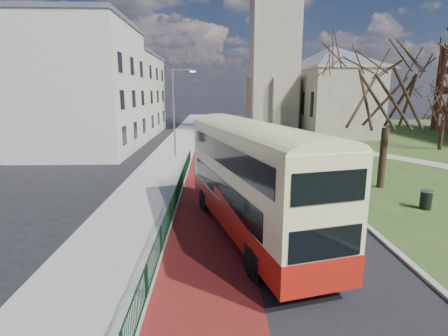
{
  "coord_description": "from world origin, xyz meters",
  "views": [
    {
      "loc": [
        -0.95,
        -14.55,
        6.1
      ],
      "look_at": [
        -0.34,
        4.16,
        2.0
      ],
      "focal_mm": 28.0,
      "sensor_mm": 36.0,
      "label": 1
    }
  ],
  "objects_px": {
    "bus": "(252,175)",
    "winter_tree_near": "(391,78)",
    "streetlamp": "(175,108)",
    "winter_tree_far": "(447,96)",
    "litter_bin": "(426,200)"
  },
  "relations": [
    {
      "from": "streetlamp",
      "to": "litter_bin",
      "type": "bearing_deg",
      "value": -46.42
    },
    {
      "from": "streetlamp",
      "to": "winter_tree_far",
      "type": "distance_m",
      "value": 27.94
    },
    {
      "from": "bus",
      "to": "litter_bin",
      "type": "xyz_separation_m",
      "value": [
        9.57,
        3.03,
        -2.14
      ]
    },
    {
      "from": "winter_tree_near",
      "to": "winter_tree_far",
      "type": "xyz_separation_m",
      "value": [
        13.46,
        14.67,
        -1.23
      ]
    },
    {
      "from": "winter_tree_far",
      "to": "litter_bin",
      "type": "distance_m",
      "value": 23.6
    },
    {
      "from": "bus",
      "to": "winter_tree_near",
      "type": "relative_size",
      "value": 1.16
    },
    {
      "from": "streetlamp",
      "to": "winter_tree_far",
      "type": "relative_size",
      "value": 0.98
    },
    {
      "from": "streetlamp",
      "to": "winter_tree_near",
      "type": "distance_m",
      "value": 18.17
    },
    {
      "from": "streetlamp",
      "to": "winter_tree_near",
      "type": "bearing_deg",
      "value": -37.87
    },
    {
      "from": "winter_tree_near",
      "to": "litter_bin",
      "type": "height_order",
      "value": "winter_tree_near"
    },
    {
      "from": "streetlamp",
      "to": "winter_tree_near",
      "type": "relative_size",
      "value": 0.8
    },
    {
      "from": "streetlamp",
      "to": "bus",
      "type": "height_order",
      "value": "streetlamp"
    },
    {
      "from": "winter_tree_near",
      "to": "winter_tree_far",
      "type": "relative_size",
      "value": 1.22
    },
    {
      "from": "streetlamp",
      "to": "bus",
      "type": "xyz_separation_m",
      "value": [
        5.03,
        -18.38,
        -1.91
      ]
    },
    {
      "from": "winter_tree_near",
      "to": "streetlamp",
      "type": "bearing_deg",
      "value": 142.13
    }
  ]
}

